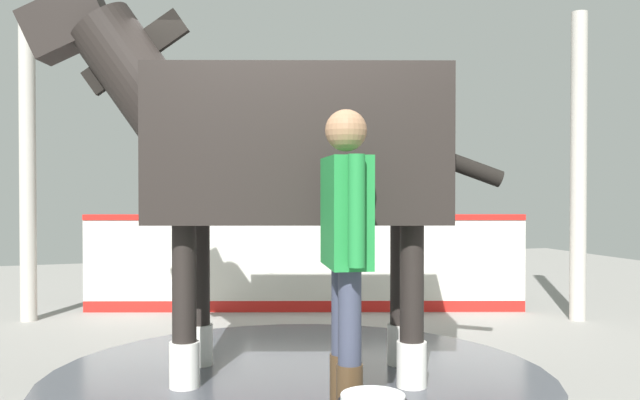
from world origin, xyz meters
TOP-DOWN VIEW (x-y plane):
  - ground_plane at (0.00, 0.00)m, footprint 16.00×16.00m
  - wet_patch at (0.02, -0.13)m, footprint 3.59×3.59m
  - barrier_wall at (-2.32, 0.63)m, footprint 1.54×4.53m
  - roof_post_near at (-2.71, -2.14)m, footprint 0.16×0.16m
  - roof_post_far at (-1.01, 3.10)m, footprint 0.16×0.16m
  - horse at (-0.01, -0.25)m, footprint 1.60×3.28m
  - handler at (1.00, -0.15)m, footprint 0.69×0.31m

SIDE VIEW (x-z plane):
  - ground_plane at x=0.00m, z-range -0.02..0.00m
  - wet_patch at x=0.02m, z-range 0.00..0.00m
  - barrier_wall at x=-2.32m, z-range -0.04..1.01m
  - handler at x=1.00m, z-range 0.15..1.92m
  - roof_post_near at x=-2.71m, z-range 0.00..3.09m
  - roof_post_far at x=-1.01m, z-range 0.00..3.09m
  - horse at x=-0.01m, z-range 0.21..2.98m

